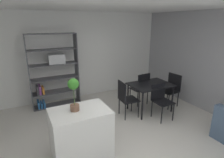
% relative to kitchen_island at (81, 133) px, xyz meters
% --- Properties ---
extents(ground_plane, '(8.57, 8.57, 0.00)m').
position_rel_kitchen_island_xyz_m(ground_plane, '(0.57, -0.14, -0.45)').
color(ground_plane, beige).
extents(back_partition, '(6.24, 0.06, 2.69)m').
position_rel_kitchen_island_xyz_m(back_partition, '(0.57, 2.81, 0.89)').
color(back_partition, white).
rests_on(back_partition, ground_plane).
extents(kitchen_island, '(1.02, 0.71, 0.91)m').
position_rel_kitchen_island_xyz_m(kitchen_island, '(0.00, 0.00, 0.00)').
color(kitchen_island, white).
rests_on(kitchen_island, ground_plane).
extents(potted_plant_on_island, '(0.19, 0.19, 0.58)m').
position_rel_kitchen_island_xyz_m(potted_plant_on_island, '(-0.07, 0.04, 0.82)').
color(potted_plant_on_island, brown).
rests_on(potted_plant_on_island, kitchen_island).
extents(open_bookshelf, '(1.34, 0.37, 2.09)m').
position_rel_kitchen_island_xyz_m(open_bookshelf, '(-0.03, 2.42, 0.59)').
color(open_bookshelf, '#4C4C51').
rests_on(open_bookshelf, ground_plane).
extents(dining_table, '(1.11, 0.81, 0.78)m').
position_rel_kitchen_island_xyz_m(dining_table, '(2.25, 0.89, 0.24)').
color(dining_table, black).
rests_on(dining_table, ground_plane).
extents(dining_chair_near, '(0.44, 0.46, 0.88)m').
position_rel_kitchen_island_xyz_m(dining_chair_near, '(2.25, 0.46, 0.08)').
color(dining_chair_near, black).
rests_on(dining_chair_near, ground_plane).
extents(dining_chair_far, '(0.47, 0.46, 0.97)m').
position_rel_kitchen_island_xyz_m(dining_chair_far, '(2.26, 1.32, 0.12)').
color(dining_chair_far, black).
rests_on(dining_chair_far, ground_plane).
extents(dining_chair_window_side, '(0.49, 0.49, 0.95)m').
position_rel_kitchen_island_xyz_m(dining_chair_window_side, '(3.03, 0.90, 0.10)').
color(dining_chair_window_side, black).
rests_on(dining_chair_window_side, ground_plane).
extents(dining_chair_island_side, '(0.47, 0.47, 0.96)m').
position_rel_kitchen_island_xyz_m(dining_chair_island_side, '(1.47, 0.90, 0.11)').
color(dining_chair_island_side, black).
rests_on(dining_chair_island_side, ground_plane).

